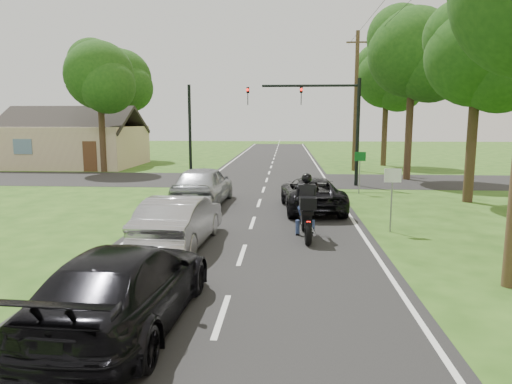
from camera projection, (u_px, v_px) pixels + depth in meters
The scene contains 19 objects.
ground at pixel (242, 255), 12.63m from camera, with size 140.00×140.00×0.00m, color #264A14.
road at pixel (261, 196), 22.48m from camera, with size 8.00×100.00×0.01m, color black.
cross_road at pixel (267, 180), 28.39m from camera, with size 60.00×7.00×0.01m, color black.
motorcycle_rider at pixel (306, 213), 14.27m from camera, with size 0.69×2.44×2.10m.
dark_suv at pixel (312, 193), 18.84m from camera, with size 2.28×4.94×1.37m, color black.
silver_sedan at pixel (180, 220), 13.47m from camera, with size 1.59×4.57×1.51m, color #A4A3A8.
silver_suv at pixel (203, 185), 20.04m from camera, with size 2.04×5.08×1.73m, color #A2A6AA.
dark_car_behind at pixel (126, 286), 8.16m from camera, with size 2.09×5.15×1.50m, color black.
traffic_signal at pixel (325, 112), 25.56m from camera, with size 6.38×0.44×6.00m.
signal_pole_far at pixel (190, 131), 30.24m from camera, with size 0.20×0.20×6.00m, color black.
utility_pole_far at pixel (356, 101), 33.11m from camera, with size 1.60×0.28×10.00m.
sign_white at pixel (392, 185), 15.01m from camera, with size 0.55×0.07×2.12m.
sign_green at pixel (360, 162), 22.88m from camera, with size 0.55×0.07×2.12m.
tree_row_c at pixel (485, 61), 19.69m from camera, with size 4.80×4.65×8.76m.
tree_row_d at pixel (419, 57), 27.39m from camera, with size 5.76×5.58×10.45m.
tree_row_e at pixel (391, 80), 36.35m from camera, with size 5.28×5.12×9.61m.
tree_left_near at pixel (102, 79), 31.88m from camera, with size 5.12×4.96×9.22m.
tree_left_far at pixel (124, 82), 41.74m from camera, with size 5.76×5.58×10.14m.
house at pixel (75, 144), 37.05m from camera, with size 10.20×8.00×4.84m.
Camera 1 is at (1.20, -12.15, 3.69)m, focal length 32.00 mm.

